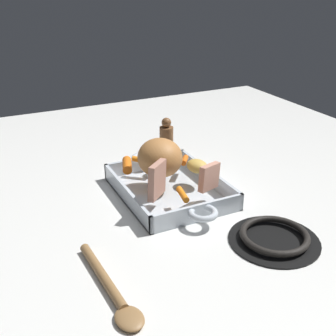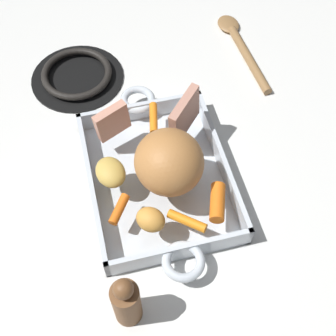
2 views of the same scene
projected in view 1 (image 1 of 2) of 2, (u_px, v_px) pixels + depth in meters
The scene contains 14 objects.
ground_plane at pixel (169, 194), 1.06m from camera, with size 1.66×1.66×0.00m, color silver.
roasting_dish at pixel (169, 189), 1.06m from camera, with size 0.40×0.24×0.04m.
pork_roast at pixel (160, 158), 1.04m from camera, with size 0.11×0.11×0.10m, color #B5773E.
roast_slice_thick at pixel (209, 177), 0.98m from camera, with size 0.01×0.06×0.06m, color tan.
roast_slice_outer at pixel (157, 180), 0.95m from camera, with size 0.01×0.08×0.08m, color tan.
baby_carrot_southeast at pixel (185, 160), 1.13m from camera, with size 0.01×0.01×0.05m, color orange.
baby_carrot_short at pixel (183, 194), 0.95m from camera, with size 0.01×0.01×0.06m, color orange.
baby_carrot_northwest at pixel (144, 160), 1.12m from camera, with size 0.01×0.01×0.06m, color orange.
baby_carrot_long at pixel (127, 165), 1.09m from camera, with size 0.02×0.02×0.06m, color orange.
potato_golden_large at pixel (164, 155), 1.13m from camera, with size 0.05×0.04×0.04m, color gold.
potato_whole at pixel (197, 166), 1.07m from camera, with size 0.06×0.05×0.03m, color gold.
stove_burner_rear at pixel (274, 237), 0.87m from camera, with size 0.19×0.19×0.02m.
serving_spoon at pixel (111, 290), 0.73m from camera, with size 0.25×0.05×0.02m.
pepper_mill at pixel (166, 140), 1.25m from camera, with size 0.04×0.04×0.12m.
Camera 1 is at (-0.84, 0.41, 0.50)m, focal length 45.53 mm.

